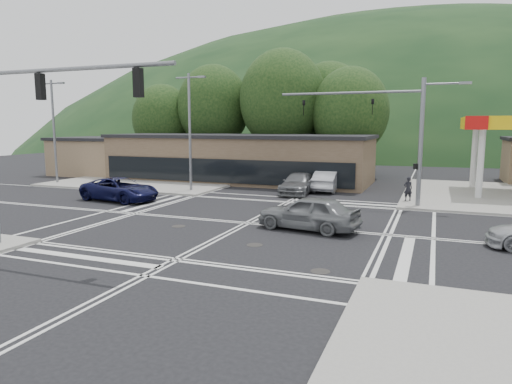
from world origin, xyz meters
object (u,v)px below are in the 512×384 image
(car_northbound, at_px, (298,183))
(pedestrian, at_px, (408,189))
(car_grey_center, at_px, (308,213))
(car_queue_b, at_px, (329,181))
(car_queue_a, at_px, (328,181))
(car_blue_west, at_px, (120,189))

(car_northbound, bearing_deg, pedestrian, -13.21)
(car_grey_center, bearing_deg, car_queue_b, -162.71)
(car_grey_center, relative_size, car_queue_b, 1.20)
(car_northbound, height_order, pedestrian, pedestrian)
(car_queue_a, bearing_deg, pedestrian, 147.26)
(car_queue_b, height_order, pedestrian, pedestrian)
(car_grey_center, xyz_separation_m, pedestrian, (4.11, 10.13, 0.09))
(car_northbound, bearing_deg, car_queue_a, 48.94)
(car_queue_b, relative_size, pedestrian, 2.64)
(car_blue_west, height_order, car_northbound, car_blue_west)
(car_grey_center, xyz_separation_m, car_queue_b, (-2.16, 14.42, -0.14))
(car_blue_west, distance_m, car_queue_a, 15.75)
(car_queue_b, bearing_deg, car_grey_center, 99.85)
(car_grey_center, height_order, pedestrian, pedestrian)
(car_queue_b, distance_m, pedestrian, 7.60)
(car_grey_center, bearing_deg, pedestrian, 166.70)
(car_blue_west, bearing_deg, car_queue_a, -42.94)
(car_grey_center, height_order, car_queue_a, car_grey_center)
(pedestrian, bearing_deg, car_queue_a, -55.26)
(car_grey_center, distance_m, car_northbound, 12.19)
(car_queue_a, relative_size, car_queue_b, 1.15)
(car_grey_center, xyz_separation_m, car_northbound, (-3.89, 11.55, -0.10))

